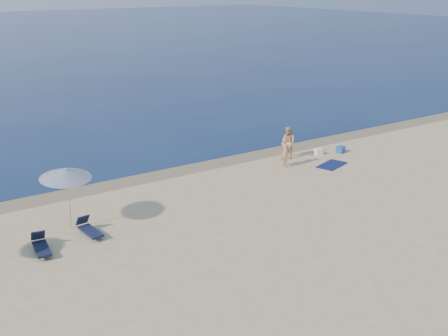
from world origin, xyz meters
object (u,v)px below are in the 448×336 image
(person_right, at_px, (288,143))
(blue_cooler, at_px, (341,149))
(person_left, at_px, (285,152))
(umbrella_near, at_px, (65,174))

(person_right, xyz_separation_m, blue_cooler, (3.19, -0.84, -0.71))
(person_left, xyz_separation_m, umbrella_near, (-11.92, -1.19, 1.46))
(blue_cooler, bearing_deg, umbrella_near, 166.33)
(person_left, bearing_deg, blue_cooler, -68.42)
(person_left, relative_size, person_right, 0.89)
(person_left, height_order, umbrella_near, umbrella_near)
(person_left, distance_m, blue_cooler, 4.28)
(person_left, xyz_separation_m, person_right, (1.05, 1.01, 0.10))
(person_left, bearing_deg, umbrella_near, 114.92)
(blue_cooler, bearing_deg, person_left, 163.86)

